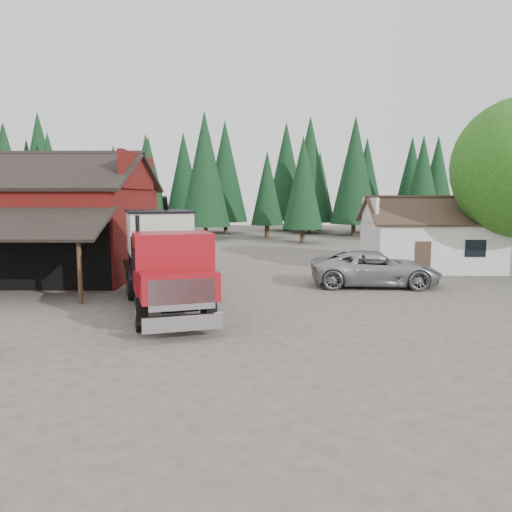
{
  "coord_description": "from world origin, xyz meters",
  "views": [
    {
      "loc": [
        2.35,
        -18.86,
        4.63
      ],
      "look_at": [
        1.91,
        4.44,
        1.8
      ],
      "focal_mm": 35.0,
      "sensor_mm": 36.0,
      "label": 1
    }
  ],
  "objects": [
    {
      "name": "near_pine_d",
      "position": [
        -4.0,
        34.0,
        7.39
      ],
      "size": [
        5.28,
        5.28,
        13.4
      ],
      "color": "#382619",
      "rests_on": "ground"
    },
    {
      "name": "farmhouse",
      "position": [
        13.0,
        13.0,
        1.67
      ],
      "size": [
        8.6,
        6.42,
        4.65
      ],
      "color": "silver",
      "rests_on": "ground"
    },
    {
      "name": "silver_car",
      "position": [
        8.0,
        6.57,
        0.91
      ],
      "size": [
        6.64,
        3.24,
        1.82
      ],
      "primitive_type": "imported",
      "rotation": [
        0.0,
        0.0,
        1.54
      ],
      "color": "#979A9E",
      "rests_on": "ground"
    },
    {
      "name": "near_pine_b",
      "position": [
        6.0,
        30.0,
        5.89
      ],
      "size": [
        3.96,
        3.96,
        10.4
      ],
      "color": "#382619",
      "rests_on": "ground"
    },
    {
      "name": "feed_truck",
      "position": [
        -1.84,
        1.41,
        2.16
      ],
      "size": [
        5.76,
        10.58,
        4.62
      ],
      "rotation": [
        0.0,
        0.0,
        0.32
      ],
      "color": "black",
      "rests_on": "ground"
    },
    {
      "name": "near_pine_a",
      "position": [
        -22.0,
        28.0,
        6.39
      ],
      "size": [
        4.4,
        4.4,
        11.4
      ],
      "color": "#382619",
      "rests_on": "ground"
    },
    {
      "name": "ground",
      "position": [
        0.0,
        0.0,
        0.0
      ],
      "size": [
        120.0,
        120.0,
        0.0
      ],
      "primitive_type": "plane",
      "color": "#4F463E",
      "rests_on": "ground"
    },
    {
      "name": "near_pine_c",
      "position": [
        22.0,
        26.0,
        6.89
      ],
      "size": [
        4.84,
        4.84,
        12.4
      ],
      "color": "#382619",
      "rests_on": "ground"
    },
    {
      "name": "conifer_backdrop",
      "position": [
        0.0,
        42.0,
        0.0
      ],
      "size": [
        76.0,
        16.0,
        16.0
      ],
      "primitive_type": null,
      "color": "black",
      "rests_on": "ground"
    },
    {
      "name": "red_barn",
      "position": [
        -11.0,
        9.9,
        2.69
      ],
      "size": [
        12.8,
        13.63,
        7.18
      ],
      "color": "maroon",
      "rests_on": "ground"
    }
  ]
}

